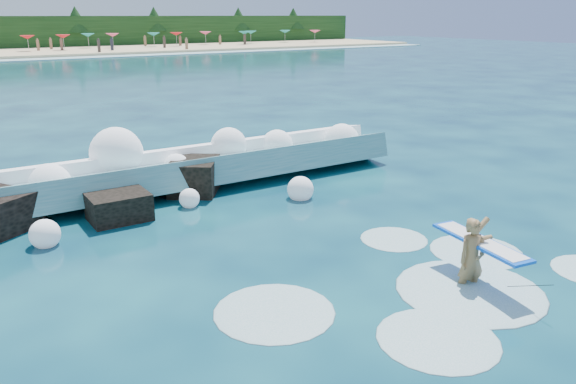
# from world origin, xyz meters

# --- Properties ---
(ground) EXTENTS (200.00, 200.00, 0.00)m
(ground) POSITION_xyz_m (0.00, 0.00, 0.00)
(ground) COLOR #07223C
(ground) RESTS_ON ground
(breaking_wave) EXTENTS (17.26, 2.72, 1.49)m
(breaking_wave) POSITION_xyz_m (-0.17, 7.53, 0.52)
(breaking_wave) COLOR teal
(breaking_wave) RESTS_ON ground
(rock_cluster) EXTENTS (8.02, 2.88, 1.19)m
(rock_cluster) POSITION_xyz_m (-1.92, 6.35, 0.38)
(rock_cluster) COLOR black
(rock_cluster) RESTS_ON ground
(surfer_with_board) EXTENTS (1.07, 2.91, 1.72)m
(surfer_with_board) POSITION_xyz_m (3.31, -2.06, 0.63)
(surfer_with_board) COLOR olive
(surfer_with_board) RESTS_ON ground
(wave_spray) EXTENTS (15.14, 4.80, 2.13)m
(wave_spray) POSITION_xyz_m (-0.07, 7.43, 0.91)
(wave_spray) COLOR white
(wave_spray) RESTS_ON ground
(surf_foam) EXTENTS (8.63, 5.56, 0.15)m
(surf_foam) POSITION_xyz_m (2.63, -1.81, 0.00)
(surf_foam) COLOR silver
(surf_foam) RESTS_ON ground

